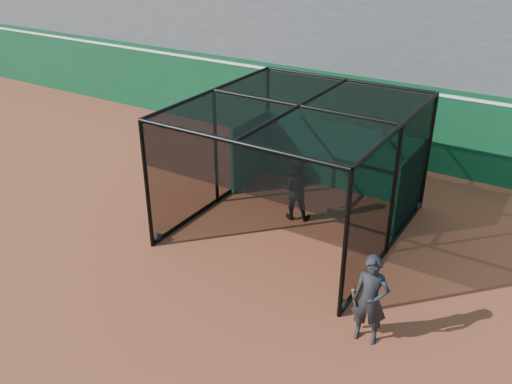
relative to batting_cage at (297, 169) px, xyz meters
The scene contains 5 objects.
ground 3.71m from the batting_cage, 99.71° to the right, with size 120.00×120.00×0.00m, color brown.
outfield_wall 5.20m from the batting_cage, 96.32° to the left, with size 50.00×0.50×2.50m.
batting_cage is the anchor object (origin of this frame).
batter 0.81m from the batting_cage, 119.99° to the left, with size 0.79×0.62×1.63m, color black.
on_deck_player 4.24m from the batting_cage, 44.10° to the right, with size 0.68×0.50×1.73m.
Camera 1 is at (5.88, -6.99, 6.74)m, focal length 38.00 mm.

